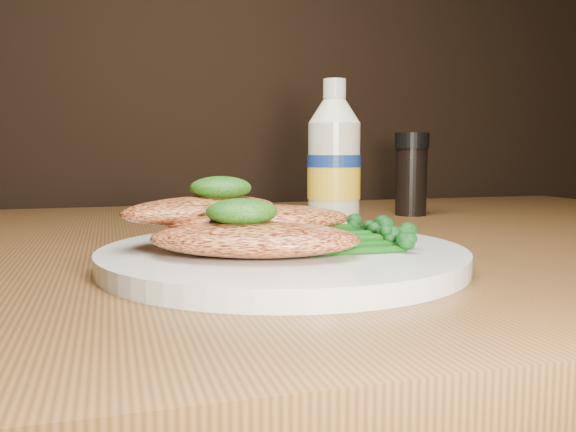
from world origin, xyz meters
name	(u,v)px	position (x,y,z in m)	size (l,w,h in m)	color
plate	(283,257)	(-0.10, 0.89, 0.76)	(0.29, 0.29, 0.01)	silver
chicken_front	(254,239)	(-0.13, 0.86, 0.78)	(0.15, 0.08, 0.02)	#D77C44
chicken_mid	(257,220)	(-0.12, 0.91, 0.79)	(0.15, 0.08, 0.02)	#D77C44
chicken_back	(203,210)	(-0.16, 0.93, 0.79)	(0.14, 0.07, 0.02)	#D77C44
pesto_front	(241,212)	(-0.14, 0.87, 0.80)	(0.05, 0.05, 0.02)	black
pesto_back	(221,188)	(-0.14, 0.93, 0.81)	(0.05, 0.05, 0.02)	black
broccolini_bundle	(330,234)	(-0.07, 0.89, 0.78)	(0.13, 0.10, 0.02)	#124D10
mayo_bottle	(334,156)	(0.01, 1.07, 0.83)	(0.06, 0.06, 0.17)	beige
pepper_grinder	(411,174)	(0.17, 1.20, 0.81)	(0.05, 0.05, 0.11)	black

